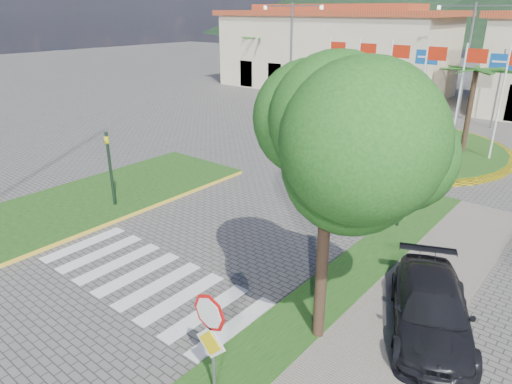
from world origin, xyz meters
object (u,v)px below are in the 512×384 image
Objects in this scene: car_dark_b at (505,106)px; car_side_right at (431,309)px; roundabout_island at (394,146)px; deciduous_tree at (330,136)px; white_van at (383,96)px; car_dark_a at (365,96)px; stop_sign at (211,332)px.

car_side_right is (5.02, -29.85, 0.10)m from car_dark_b.
roundabout_island is 18.55m from deciduous_tree.
roundabout_island reaches higher than car_dark_b.
roundabout_island is at bearing 178.11° from car_dark_b.
deciduous_tree is 1.40× the size of white_van.
deciduous_tree is at bearing -158.84° from car_side_right.
white_van is at bearing -59.40° from car_dark_a.
deciduous_tree is 32.14m from white_van.
car_side_right is at bearing -138.82° from car_dark_a.
roundabout_island reaches higher than white_van.
white_van is 1.52m from car_dark_a.
deciduous_tree is 32.27m from car_dark_a.
car_side_right is (14.07, -27.42, -0.01)m from white_van.
car_dark_a is at bearing 113.16° from car_dark_b.
car_dark_a is at bearing 111.97° from stop_sign.
car_dark_a is 0.97× the size of car_dark_b.
car_dark_b is 30.27m from car_side_right.
white_van is at bearing 92.98° from car_side_right.
deciduous_tree is 5.34m from car_side_right.
car_dark_b is (2.47, 14.87, 0.39)m from roundabout_island.
white_van is at bearing 112.29° from deciduous_tree.
deciduous_tree is 1.49× the size of car_side_right.
roundabout_island is 3.70× the size of car_dark_b.
stop_sign is 34.51m from car_dark_a.
car_side_right is at bearing -162.90° from car_dark_b.
white_van is (-11.47, 32.48, -1.12)m from stop_sign.
car_dark_a is at bearing 123.83° from roundabout_island.
stop_sign is at bearing -141.38° from car_side_right.
car_dark_b is at bearing 95.41° from deciduous_tree.
white_van is at bearing 112.56° from car_dark_b.
stop_sign reaches higher than car_dark_a.
stop_sign is 35.01m from car_dark_b.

